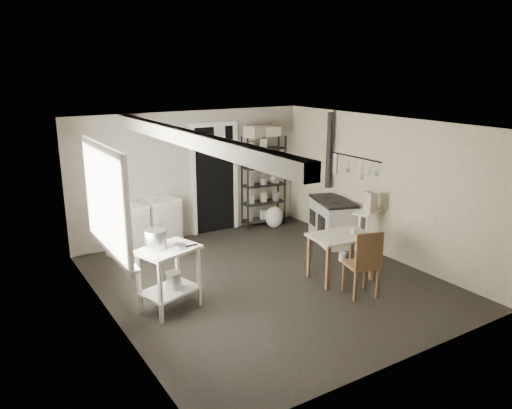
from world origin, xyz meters
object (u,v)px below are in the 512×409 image
stove (332,219)px  work_table (340,254)px  prep_table (170,281)px  flour_sack (274,216)px  stockpot (156,241)px  base_cabinets (144,225)px  chair (361,262)px  shelf_rack (263,178)px

stove → work_table: (-0.94, -1.29, -0.06)m
prep_table → flour_sack: bearing=34.9°
stockpot → base_cabinets: (0.60, 2.18, -0.48)m
prep_table → work_table: prep_table is taller
work_table → stockpot: bearing=169.8°
work_table → chair: chair is taller
prep_table → stove: size_ratio=0.85×
shelf_rack → stove: size_ratio=1.78×
stockpot → shelf_rack: bearing=36.8°
prep_table → chair: chair is taller
shelf_rack → flour_sack: bearing=-64.2°
chair → flour_sack: (0.67, 3.12, -0.24)m
work_table → flour_sack: work_table is taller
stove → base_cabinets: bearing=173.6°
prep_table → chair: (2.38, -0.99, 0.08)m
prep_table → stockpot: (-0.13, 0.07, 0.54)m
flour_sack → prep_table: bearing=-145.1°
prep_table → stockpot: stockpot is taller
stockpot → prep_table: bearing=-28.8°
base_cabinets → chair: size_ratio=1.34×
stockpot → shelf_rack: size_ratio=0.17×
base_cabinets → shelf_rack: (2.50, 0.13, 0.49)m
base_cabinets → stove: base_cabinets is taller
base_cabinets → shelf_rack: shelf_rack is taller
stockpot → stove: size_ratio=0.30×
prep_table → shelf_rack: shelf_rack is taller
stockpot → work_table: (2.65, -0.48, -0.56)m
stockpot → base_cabinets: bearing=74.6°
stockpot → flour_sack: size_ratio=0.70×
prep_table → shelf_rack: (2.97, 2.38, 0.55)m
stove → work_table: stove is taller
base_cabinets → work_table: 3.36m
stockpot → flour_sack: 3.86m
stove → chair: (-1.08, -1.87, 0.04)m
chair → stockpot: bearing=172.0°
prep_table → base_cabinets: bearing=78.1°
prep_table → flour_sack: size_ratio=1.99×
chair → flour_sack: bearing=92.6°
work_table → flour_sack: bearing=78.2°
prep_table → flour_sack: prep_table is taller
stockpot → base_cabinets: size_ratio=0.23×
work_table → chair: 0.61m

